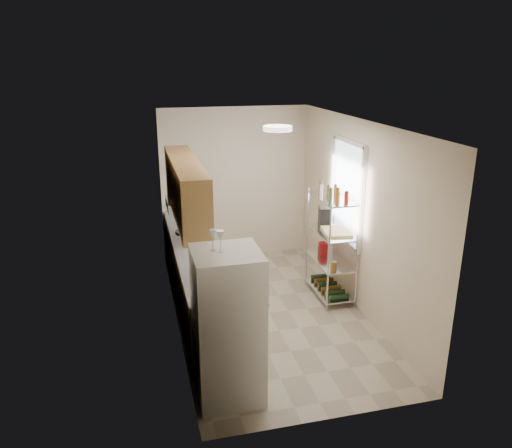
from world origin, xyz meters
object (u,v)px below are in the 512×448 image
at_px(refrigerator, 228,326).
at_px(frying_pan_large, 184,232).
at_px(cutting_board, 336,231).
at_px(espresso_machine, 325,215).
at_px(rice_cooker, 192,237).

relative_size(refrigerator, frying_pan_large, 6.18).
xyz_separation_m(cutting_board, espresso_machine, (-0.03, 0.37, 0.13)).
height_order(frying_pan_large, cutting_board, cutting_board).
distance_m(refrigerator, cutting_board, 2.64).
distance_m(rice_cooker, frying_pan_large, 0.50).
xyz_separation_m(rice_cooker, cutting_board, (2.00, -0.31, 0.01)).
height_order(refrigerator, espresso_machine, refrigerator).
xyz_separation_m(frying_pan_large, cutting_board, (2.06, -0.80, 0.10)).
distance_m(frying_pan_large, cutting_board, 2.21).
bearing_deg(frying_pan_large, rice_cooker, -89.82).
relative_size(refrigerator, espresso_machine, 5.50).
bearing_deg(cutting_board, espresso_machine, 95.26).
distance_m(refrigerator, espresso_machine, 2.89).
xyz_separation_m(rice_cooker, frying_pan_large, (-0.06, 0.49, -0.09)).
height_order(rice_cooker, espresso_machine, espresso_machine).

